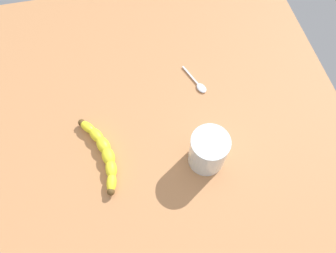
# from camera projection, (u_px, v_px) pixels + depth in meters

# --- Properties ---
(wooden_tabletop) EXTENTS (1.20, 1.20, 0.03)m
(wooden_tabletop) POSITION_uv_depth(u_px,v_px,m) (134.00, 144.00, 0.84)
(wooden_tabletop) COLOR #B87A4B
(wooden_tabletop) RESTS_ON ground
(banana) EXTENTS (0.09, 0.22, 0.03)m
(banana) POSITION_uv_depth(u_px,v_px,m) (103.00, 152.00, 0.80)
(banana) COLOR yellow
(banana) RESTS_ON wooden_tabletop
(smoothie_glass) EXTENTS (0.09, 0.09, 0.11)m
(smoothie_glass) POSITION_uv_depth(u_px,v_px,m) (208.00, 151.00, 0.76)
(smoothie_glass) COLOR silver
(smoothie_glass) RESTS_ON wooden_tabletop
(teaspoon) EXTENTS (0.06, 0.11, 0.01)m
(teaspoon) POSITION_uv_depth(u_px,v_px,m) (200.00, 86.00, 0.91)
(teaspoon) COLOR silver
(teaspoon) RESTS_ON wooden_tabletop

